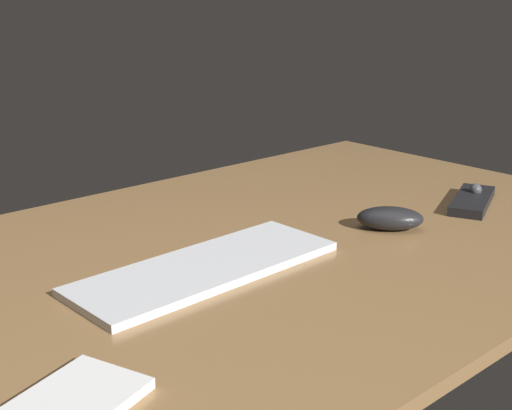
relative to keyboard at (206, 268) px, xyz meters
The scene contains 4 objects.
desk 12.23cm from the keyboard, 13.96° to the left, with size 140.00×84.00×2.00cm, color olive.
keyboard is the anchor object (origin of this frame).
computer_mouse 34.57cm from the keyboard, 10.34° to the right, with size 10.99×5.72×3.86cm, color black.
media_remote 57.01cm from the keyboard, ahead, with size 18.45×12.40×3.29cm.
Camera 1 is at (-68.21, -76.26, 40.90)cm, focal length 49.16 mm.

